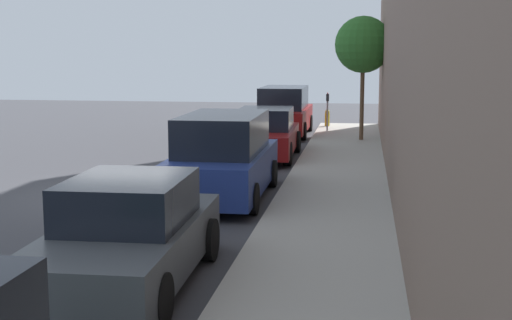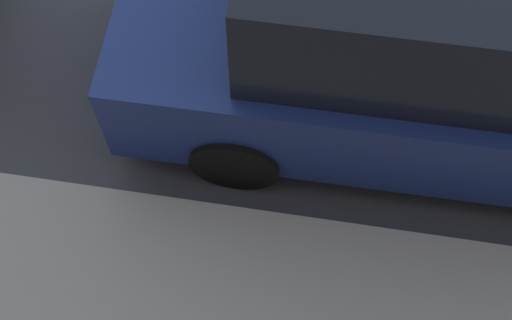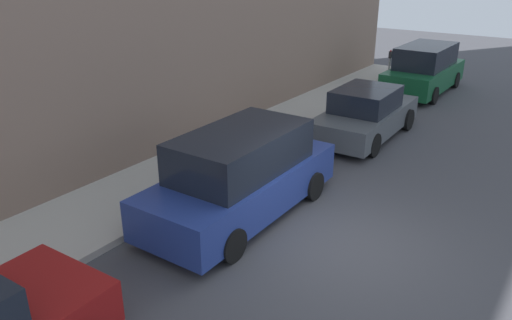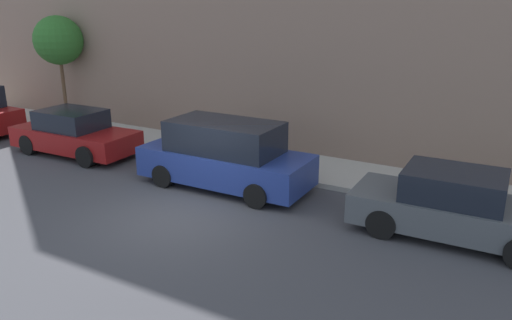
{
  "view_description": "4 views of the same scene",
  "coord_description": "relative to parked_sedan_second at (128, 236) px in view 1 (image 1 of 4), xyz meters",
  "views": [
    {
      "loc": [
        5.39,
        -15.34,
        3.29
      ],
      "look_at": [
        3.14,
        -0.59,
        1.0
      ],
      "focal_mm": 50.0,
      "sensor_mm": 36.0,
      "label": 1
    },
    {
      "loc": [
        5.39,
        -0.91,
        4.96
      ],
      "look_at": [
        3.51,
        -1.2,
        1.0
      ],
      "focal_mm": 50.0,
      "sensor_mm": 36.0,
      "label": 2
    },
    {
      "loc": [
        -3.42,
        7.77,
        5.2
      ],
      "look_at": [
        2.41,
        -0.58,
        1.0
      ],
      "focal_mm": 35.0,
      "sensor_mm": 36.0,
      "label": 3
    },
    {
      "loc": [
        -8.85,
        -7.25,
        5.07
      ],
      "look_at": [
        2.16,
        -0.95,
        1.0
      ],
      "focal_mm": 35.0,
      "sensor_mm": 36.0,
      "label": 4
    }
  ],
  "objects": [
    {
      "name": "parked_sedan_second",
      "position": [
        0.0,
        0.0,
        0.0
      ],
      "size": [
        1.92,
        4.54,
        1.54
      ],
      "color": "#4C5156",
      "rests_on": "ground_plane"
    },
    {
      "name": "parked_sedan_fourth",
      "position": [
        0.22,
        12.36,
        -0.0
      ],
      "size": [
        1.93,
        4.55,
        1.54
      ],
      "color": "maroon",
      "rests_on": "ground_plane"
    },
    {
      "name": "parked_minivan_third",
      "position": [
        0.13,
        6.15,
        0.2
      ],
      "size": [
        2.02,
        4.92,
        1.9
      ],
      "color": "navy",
      "rests_on": "ground_plane"
    },
    {
      "name": "parking_meter_far",
      "position": [
        1.79,
        18.85,
        0.35
      ],
      "size": [
        0.11,
        0.15,
        1.51
      ],
      "color": "#ADADB2",
      "rests_on": "sidewalk"
    },
    {
      "name": "fire_hydrant",
      "position": [
        1.69,
        20.73,
        -0.23
      ],
      "size": [
        0.2,
        0.2,
        0.69
      ],
      "color": "gold",
      "rests_on": "sidewalk"
    },
    {
      "name": "sidewalk",
      "position": [
        2.59,
        6.02,
        -0.65
      ],
      "size": [
        2.49,
        32.0,
        0.15
      ],
      "color": "#B2ADA3",
      "rests_on": "ground_plane"
    },
    {
      "name": "ground_plane",
      "position": [
        -2.16,
        6.02,
        -0.72
      ],
      "size": [
        60.0,
        60.0,
        0.0
      ],
      "primitive_type": "plane",
      "color": "#424247"
    },
    {
      "name": "street_tree",
      "position": [
        3.14,
        16.22,
        2.77
      ],
      "size": [
        1.99,
        1.99,
        4.35
      ],
      "color": "brown",
      "rests_on": "sidewalk"
    },
    {
      "name": "parked_minivan_fifth",
      "position": [
        0.1,
        18.48,
        0.2
      ],
      "size": [
        2.02,
        4.9,
        1.9
      ],
      "color": "maroon",
      "rests_on": "ground_plane"
    }
  ]
}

